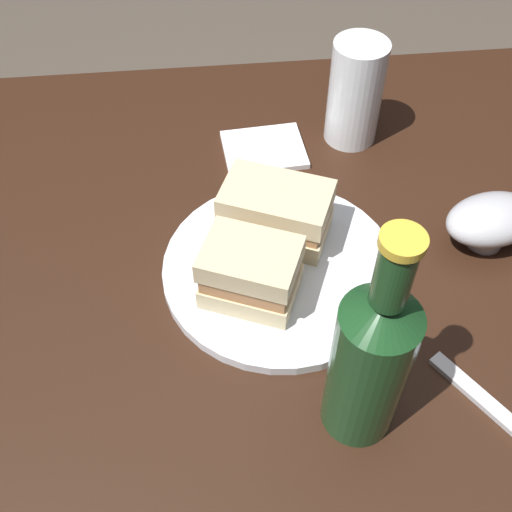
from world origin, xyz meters
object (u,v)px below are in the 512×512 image
Objects in this scene: sandwich_half_right at (251,273)px; napkin at (264,149)px; plate at (280,269)px; fork at (505,419)px; cider_bottle at (371,360)px; pint_glass at (354,99)px; sandwich_half_left at (276,212)px; gravy_boat at (494,219)px.

sandwich_half_right is 1.10× the size of napkin.
fork is at bearing 133.52° from plate.
napkin is at bearing -83.18° from cider_bottle.
cider_bottle reaches higher than pint_glass.
sandwich_half_right is 0.29m from fork.
pint_glass reaches higher than sandwich_half_right.
gravy_boat is (-0.25, 0.03, -0.01)m from sandwich_half_left.
plate is at bearing 4.94° from gravy_boat.
sandwich_half_left is at bearing -90.79° from plate.
cider_bottle is (0.08, 0.42, 0.04)m from pint_glass.
sandwich_half_right reaches higher than sandwich_half_left.
fork is (-0.23, 0.17, -0.05)m from sandwich_half_right.
pint_glass is at bearing -121.60° from sandwich_half_right.
plate is 1.90× the size of sandwich_half_left.
cider_bottle is (-0.05, 0.24, 0.06)m from sandwich_half_left.
plate is 0.07m from sandwich_half_right.
gravy_boat is (-0.29, -0.06, -0.01)m from sandwich_half_right.
pint_glass is (-0.17, -0.27, 0.01)m from sandwich_half_right.
cider_bottle is 2.41× the size of napkin.
pint_glass is at bearing -59.50° from gravy_boat.
fork is at bearing 127.09° from sandwich_half_left.
sandwich_half_left is at bearing -77.67° from cider_bottle.
plate is 0.26m from gravy_boat.
plate is 2.02× the size of gravy_boat.
plate is 2.24× the size of sandwich_half_right.
sandwich_half_left is 0.17m from napkin.
cider_bottle is at bearing -132.19° from fork.
gravy_boat is at bearing 142.55° from napkin.
plate is at bearing 88.69° from napkin.
sandwich_half_left is (-0.00, -0.05, 0.04)m from plate.
gravy_boat is 0.51× the size of cider_bottle.
fork is at bearing 98.64° from pint_glass.
sandwich_half_left is at bearing -113.44° from sandwich_half_right.
sandwich_half_left is at bearing -6.73° from gravy_boat.
pint_glass is (-0.13, -0.18, 0.01)m from sandwich_half_left.
cider_bottle is (-0.05, 0.18, 0.10)m from plate.
sandwich_half_right is at bearing 11.24° from gravy_boat.
gravy_boat is at bearing 132.12° from fork.
sandwich_half_right reaches higher than gravy_boat.
sandwich_half_left is 0.54× the size of cider_bottle.
pint_glass is at bearing -125.09° from sandwich_half_left.
napkin reaches higher than fork.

